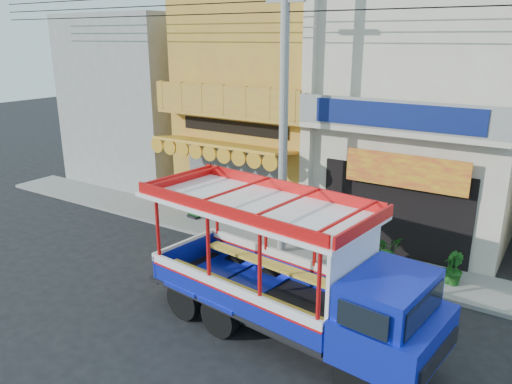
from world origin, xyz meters
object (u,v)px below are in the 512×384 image
utility_pole (288,95)px  potted_plant_c (451,268)px  green_sign (193,208)px  potted_plant_a (386,250)px  potted_plant_b (454,269)px  songthaew_truck (305,280)px

utility_pole → potted_plant_c: 6.65m
utility_pole → green_sign: size_ratio=31.49×
green_sign → utility_pole: bearing=-10.5°
potted_plant_a → potted_plant_c: bearing=-60.3°
potted_plant_a → potted_plant_b: size_ratio=1.00×
potted_plant_a → potted_plant_b: 1.98m
potted_plant_a → potted_plant_c: size_ratio=1.06×
potted_plant_a → potted_plant_c: 1.89m
songthaew_truck → potted_plant_c: (2.15, 4.63, -1.05)m
green_sign → potted_plant_a: bearing=0.0°
green_sign → potted_plant_b: 9.40m
potted_plant_c → potted_plant_b: bearing=83.9°
songthaew_truck → potted_plant_c: size_ratio=8.53×
songthaew_truck → green_sign: 8.69m
utility_pole → potted_plant_b: size_ratio=30.81×
potted_plant_c → songthaew_truck: bearing=-10.0°
green_sign → potted_plant_a: (7.43, 0.00, 0.08)m
songthaew_truck → potted_plant_b: 5.21m
green_sign → potted_plant_c: (9.32, -0.15, 0.06)m
songthaew_truck → green_sign: size_ratio=8.26×
green_sign → potted_plant_a: potted_plant_a is taller
potted_plant_b → green_sign: bearing=46.6°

